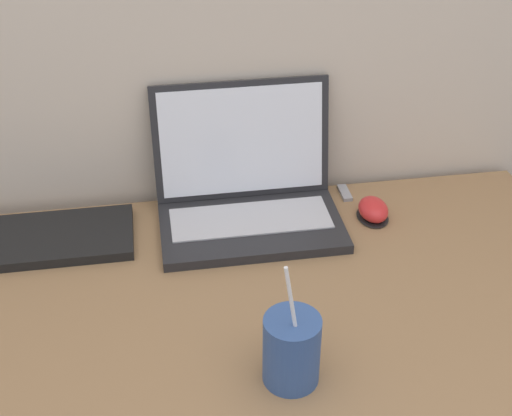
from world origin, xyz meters
name	(u,v)px	position (x,y,z in m)	size (l,w,h in m)	color
laptop	(248,191)	(0.01, 0.59, 0.81)	(0.36, 0.26, 0.26)	#232326
drink_cup	(292,349)	(0.01, 0.14, 0.80)	(0.09, 0.09, 0.23)	#33518C
computer_mouse	(373,210)	(0.27, 0.55, 0.76)	(0.06, 0.09, 0.04)	black
external_keyboard	(29,241)	(-0.43, 0.57, 0.75)	(0.40, 0.17, 0.02)	black
usb_stick	(345,193)	(0.23, 0.65, 0.75)	(0.02, 0.06, 0.01)	#99999E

